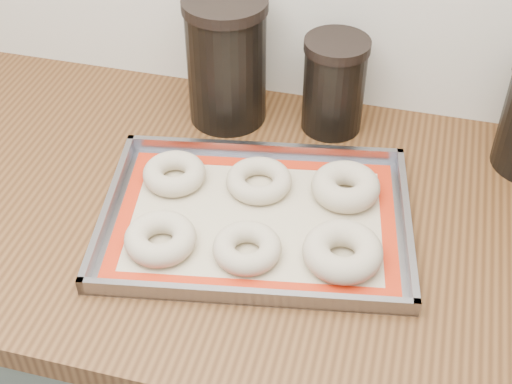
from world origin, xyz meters
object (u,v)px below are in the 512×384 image
(bagel_back_mid, at_px, (259,180))
(canister_left, at_px, (226,61))
(bagel_back_right, at_px, (346,186))
(bagel_front_left, at_px, (160,239))
(canister_mid, at_px, (334,85))
(bagel_back_left, at_px, (174,174))
(bagel_front_mid, at_px, (247,248))
(baking_tray, at_px, (256,218))
(bagel_front_right, at_px, (343,252))

(bagel_back_mid, height_order, canister_left, canister_left)
(bagel_back_mid, xyz_separation_m, bagel_back_right, (0.14, 0.01, 0.00))
(bagel_front_left, height_order, canister_mid, canister_mid)
(bagel_back_left, distance_m, bagel_back_right, 0.27)
(bagel_front_left, relative_size, bagel_front_mid, 1.06)
(bagel_front_left, bearing_deg, bagel_back_mid, 57.35)
(baking_tray, xyz_separation_m, bagel_front_left, (-0.12, -0.09, 0.01))
(baking_tray, relative_size, bagel_back_mid, 4.92)
(bagel_front_right, bearing_deg, canister_left, 129.99)
(bagel_back_mid, bearing_deg, canister_left, 119.75)
(baking_tray, height_order, bagel_back_left, bagel_back_left)
(bagel_front_right, bearing_deg, bagel_back_left, 159.85)
(bagel_front_right, height_order, canister_mid, canister_mid)
(bagel_front_mid, distance_m, bagel_front_right, 0.13)
(baking_tray, relative_size, bagel_back_right, 4.76)
(bagel_front_left, bearing_deg, canister_mid, 63.10)
(bagel_front_right, height_order, bagel_back_mid, bagel_front_right)
(bagel_front_left, bearing_deg, bagel_front_mid, 6.59)
(bagel_front_left, distance_m, canister_mid, 0.41)
(bagel_front_right, xyz_separation_m, canister_left, (-0.26, 0.31, 0.09))
(bagel_front_mid, bearing_deg, bagel_back_right, 54.98)
(baking_tray, relative_size, bagel_front_mid, 5.17)
(bagel_back_right, bearing_deg, bagel_front_mid, -125.02)
(baking_tray, bearing_deg, bagel_front_left, -142.49)
(bagel_front_left, distance_m, canister_left, 0.36)
(bagel_front_mid, height_order, bagel_back_left, same)
(baking_tray, xyz_separation_m, canister_mid, (0.07, 0.27, 0.08))
(baking_tray, bearing_deg, bagel_back_mid, 100.93)
(bagel_back_left, bearing_deg, bagel_front_left, -78.21)
(canister_mid, bearing_deg, bagel_back_right, -73.44)
(bagel_front_right, distance_m, bagel_back_left, 0.31)
(bagel_front_left, xyz_separation_m, bagel_back_right, (0.24, 0.18, 0.00))
(bagel_front_right, distance_m, bagel_back_right, 0.14)
(canister_left, bearing_deg, bagel_back_left, -98.31)
(canister_left, bearing_deg, bagel_front_right, -50.01)
(baking_tray, bearing_deg, bagel_front_right, -20.61)
(bagel_front_left, relative_size, bagel_back_left, 1.04)
(baking_tray, bearing_deg, canister_left, 114.93)
(bagel_front_mid, relative_size, bagel_back_mid, 0.95)
(bagel_back_left, bearing_deg, bagel_back_right, 7.12)
(bagel_front_mid, bearing_deg, canister_mid, 80.38)
(bagel_front_mid, bearing_deg, bagel_front_left, -173.41)
(canister_mid, bearing_deg, bagel_back_left, -134.35)
(bagel_front_left, relative_size, bagel_back_mid, 1.01)
(bagel_front_mid, bearing_deg, bagel_front_right, 10.20)
(bagel_back_mid, distance_m, canister_left, 0.23)
(bagel_front_mid, bearing_deg, canister_left, 110.74)
(bagel_front_left, bearing_deg, bagel_back_left, 101.79)
(baking_tray, height_order, canister_left, canister_left)
(bagel_front_mid, relative_size, bagel_back_left, 0.98)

